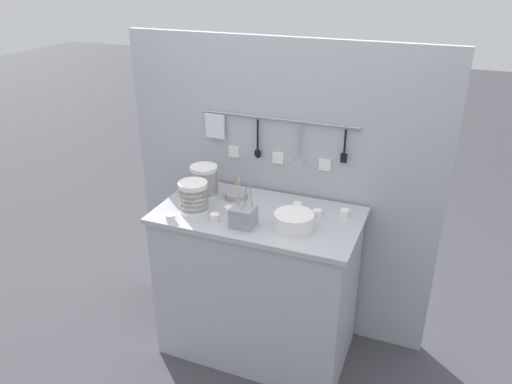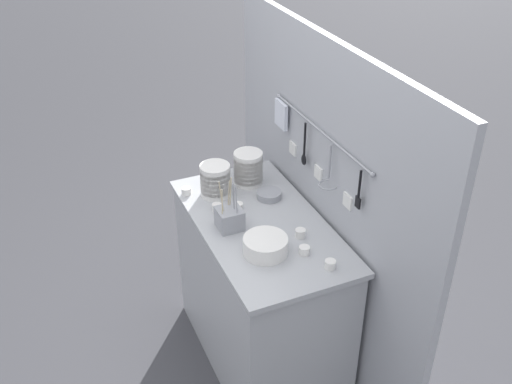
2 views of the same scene
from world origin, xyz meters
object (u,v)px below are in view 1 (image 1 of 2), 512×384
at_px(bowl_stack_short_front, 204,181).
at_px(cup_edge_near, 297,206).
at_px(cup_beside_plates, 171,218).
at_px(bowl_stack_wide_centre, 194,197).
at_px(cup_back_right, 345,213).
at_px(cup_front_left, 317,213).
at_px(steel_mixing_bowl, 236,195).
at_px(cup_mid_row, 215,217).
at_px(cup_front_right, 229,210).
at_px(plate_stack, 294,221).
at_px(cutlery_caddy, 243,216).

distance_m(bowl_stack_short_front, cup_edge_near, 0.58).
bearing_deg(cup_beside_plates, bowl_stack_wide_centre, 66.23).
bearing_deg(bowl_stack_wide_centre, cup_back_right, 17.94).
relative_size(bowl_stack_wide_centre, bowl_stack_short_front, 0.95).
bearing_deg(bowl_stack_wide_centre, cup_front_left, 16.81).
bearing_deg(cup_front_left, cup_edge_near, 160.74).
relative_size(bowl_stack_wide_centre, cup_back_right, 3.50).
height_order(bowl_stack_short_front, steel_mixing_bowl, bowl_stack_short_front).
xyz_separation_m(bowl_stack_wide_centre, cup_mid_row, (0.16, -0.05, -0.07)).
distance_m(cup_front_left, cup_back_right, 0.15).
bearing_deg(cup_front_right, cup_back_right, 18.58).
xyz_separation_m(cup_front_left, cup_front_right, (-0.47, -0.15, 0.00)).
bearing_deg(cup_front_right, cup_front_left, 17.19).
xyz_separation_m(cup_beside_plates, cup_front_right, (0.26, 0.20, 0.00)).
bearing_deg(cup_back_right, cup_front_right, -161.42).
xyz_separation_m(bowl_stack_wide_centre, bowl_stack_short_front, (-0.04, 0.21, 0.01)).
xyz_separation_m(cup_beside_plates, cup_edge_near, (0.60, 0.39, 0.00)).
bearing_deg(bowl_stack_short_front, plate_stack, -15.78).
xyz_separation_m(cup_back_right, cup_beside_plates, (-0.87, -0.41, 0.00)).
relative_size(cup_front_left, cup_edge_near, 1.00).
bearing_deg(cup_edge_near, bowl_stack_wide_centre, -155.21).
xyz_separation_m(cup_mid_row, cup_front_right, (0.04, 0.11, 0.00)).
distance_m(cup_beside_plates, cup_front_right, 0.33).
bearing_deg(cup_beside_plates, cup_front_left, 25.57).
bearing_deg(cup_front_right, steel_mixing_bowl, 102.82).
height_order(cup_back_right, cup_edge_near, same).
height_order(bowl_stack_wide_centre, cup_beside_plates, bowl_stack_wide_centre).
distance_m(bowl_stack_wide_centre, bowl_stack_short_front, 0.21).
xyz_separation_m(cutlery_caddy, cup_front_left, (0.34, 0.24, -0.04)).
bearing_deg(cup_edge_near, bowl_stack_short_front, -176.50).
distance_m(cutlery_caddy, cup_back_right, 0.57).
distance_m(cup_edge_near, cup_front_right, 0.39).
bearing_deg(cup_front_right, cup_beside_plates, -141.76).
distance_m(plate_stack, cup_beside_plates, 0.67).
relative_size(plate_stack, cup_beside_plates, 4.11).
distance_m(cutlery_caddy, cup_front_right, 0.17).
distance_m(cup_front_left, cup_edge_near, 0.14).
distance_m(bowl_stack_short_front, steel_mixing_bowl, 0.21).
relative_size(plate_stack, cup_edge_near, 4.11).
relative_size(bowl_stack_wide_centre, cup_front_left, 3.50).
relative_size(cup_front_left, cup_mid_row, 1.00).
bearing_deg(steel_mixing_bowl, plate_stack, -26.73).
height_order(plate_stack, cutlery_caddy, cutlery_caddy).
height_order(bowl_stack_wide_centre, steel_mixing_bowl, bowl_stack_wide_centre).
bearing_deg(steel_mixing_bowl, bowl_stack_short_front, -167.10).
bearing_deg(cutlery_caddy, cup_beside_plates, -165.05).
height_order(steel_mixing_bowl, cup_mid_row, cup_mid_row).
relative_size(plate_stack, cup_mid_row, 4.11).
bearing_deg(cup_front_right, bowl_stack_wide_centre, -164.14).
bearing_deg(cup_back_right, plate_stack, -134.86).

